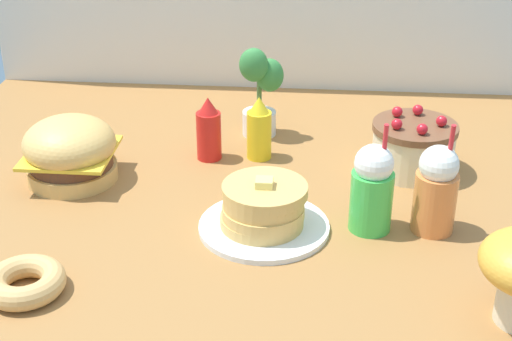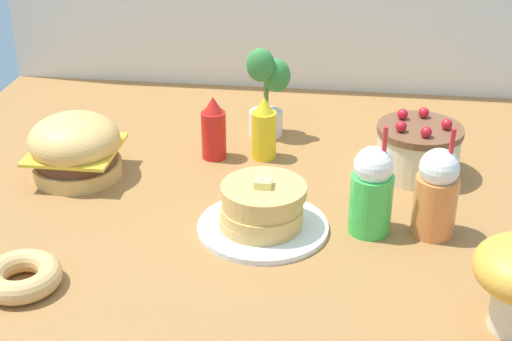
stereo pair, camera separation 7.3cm
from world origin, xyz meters
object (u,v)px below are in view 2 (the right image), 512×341
ketchup_bottle (214,130)px  cream_soda_cup (372,191)px  orange_float_cup (436,193)px  donut_pink_glaze (21,276)px  burger (75,148)px  mustard_bottle (264,130)px  layer_cake (418,150)px  potted_plant (266,88)px  pancake_stack (262,211)px

ketchup_bottle → cream_soda_cup: size_ratio=0.67×
orange_float_cup → donut_pink_glaze: (-0.97, -0.36, -0.09)m
burger → mustard_bottle: mustard_bottle is taller
layer_cake → potted_plant: potted_plant is taller
ketchup_bottle → mustard_bottle: bearing=6.8°
burger → orange_float_cup: size_ratio=0.88×
burger → ketchup_bottle: size_ratio=1.33×
potted_plant → layer_cake: bearing=-24.8°
orange_float_cup → potted_plant: (-0.50, 0.57, 0.05)m
burger → layer_cake: size_ratio=1.06×
mustard_bottle → potted_plant: 0.19m
cream_soda_cup → potted_plant: size_ratio=0.98×
cream_soda_cup → donut_pink_glaze: size_ratio=1.61×
ketchup_bottle → orange_float_cup: (0.64, -0.37, 0.03)m
mustard_bottle → donut_pink_glaze: 0.90m
potted_plant → donut_pink_glaze: bearing=-116.4°
pancake_stack → mustard_bottle: mustard_bottle is taller
pancake_stack → orange_float_cup: 0.45m
layer_cake → orange_float_cup: orange_float_cup is taller
pancake_stack → orange_float_cup: orange_float_cup is taller
burger → layer_cake: (1.01, 0.15, -0.01)m
orange_float_cup → potted_plant: potted_plant is taller
orange_float_cup → burger: bearing=169.2°
ketchup_bottle → potted_plant: bearing=54.0°
ketchup_bottle → donut_pink_glaze: ketchup_bottle is taller
layer_cake → cream_soda_cup: size_ratio=0.83×
mustard_bottle → layer_cake: bearing=-6.0°
donut_pink_glaze → pancake_stack: bearing=31.7°
cream_soda_cup → layer_cake: bearing=67.9°
layer_cake → cream_soda_cup: cream_soda_cup is taller
mustard_bottle → potted_plant: potted_plant is taller
ketchup_bottle → mustard_bottle: size_ratio=1.00×
layer_cake → orange_float_cup: bearing=-86.6°
donut_pink_glaze → potted_plant: potted_plant is taller
layer_cake → donut_pink_glaze: size_ratio=1.34×
mustard_bottle → donut_pink_glaze: size_ratio=1.08×
cream_soda_cup → orange_float_cup: same height
ketchup_bottle → orange_float_cup: orange_float_cup is taller
burger → mustard_bottle: size_ratio=1.33×
pancake_stack → mustard_bottle: bearing=96.3°
cream_soda_cup → pancake_stack: bearing=-173.7°
potted_plant → burger: bearing=-144.8°
burger → cream_soda_cup: (0.86, -0.21, 0.03)m
ketchup_bottle → orange_float_cup: 0.75m
ketchup_bottle → potted_plant: (0.14, 0.19, 0.07)m
orange_float_cup → pancake_stack: bearing=-174.9°
cream_soda_cup → potted_plant: potted_plant is taller
pancake_stack → ketchup_bottle: bearing=116.1°
donut_pink_glaze → orange_float_cup: bearing=20.6°
pancake_stack → ketchup_bottle: 0.46m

